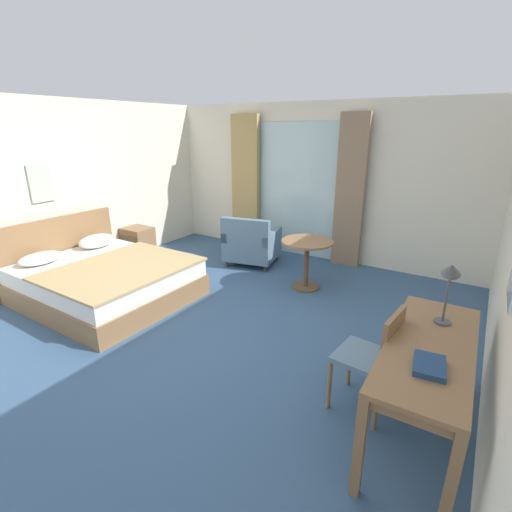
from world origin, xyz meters
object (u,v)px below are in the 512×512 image
bed (103,278)px  desk_chair (374,355)px  writing_desk (429,356)px  desk_lamp (450,277)px  armchair_by_window (251,244)px  round_cafe_table (307,253)px  closed_book (429,366)px  nightstand (138,243)px  framed_picture (41,183)px

bed → desk_chair: 3.60m
writing_desk → desk_chair: (-0.37, 0.07, -0.16)m
desk_lamp → desk_chair: bearing=-136.3°
bed → writing_desk: 3.99m
bed → armchair_by_window: size_ratio=2.27×
desk_lamp → round_cafe_table: 2.49m
round_cafe_table → desk_lamp: bearing=-40.2°
desk_chair → writing_desk: bearing=-10.4°
bed → armchair_by_window: (0.94, 2.14, 0.06)m
closed_book → desk_lamp: bearing=83.5°
writing_desk → armchair_by_window: armchair_by_window is taller
nightstand → armchair_by_window: 1.98m
bed → writing_desk: bed is taller
nightstand → writing_desk: 5.11m
armchair_by_window → framed_picture: (-2.03, -2.14, 1.10)m
closed_book → round_cafe_table: closed_book is taller
round_cafe_table → desk_chair: bearing=-53.1°
desk_chair → armchair_by_window: bearing=138.2°
bed → framed_picture: (-1.09, -0.00, 1.16)m
framed_picture → bed: bearing=0.2°
desk_chair → round_cafe_table: bearing=126.9°
round_cafe_table → writing_desk: bearing=-47.6°
closed_book → framed_picture: framed_picture is taller
bed → desk_lamp: desk_lamp is taller
nightstand → armchair_by_window: (1.81, 0.79, 0.06)m
writing_desk → desk_chair: size_ratio=1.66×
desk_lamp → framed_picture: framed_picture is taller
bed → round_cafe_table: (2.13, 1.71, 0.24)m
bed → writing_desk: bearing=-4.3°
closed_book → bed: bearing=164.1°
round_cafe_table → framed_picture: bearing=-151.9°
writing_desk → desk_chair: 0.41m
writing_desk → armchair_by_window: (-3.01, 2.43, -0.34)m
desk_lamp → round_cafe_table: (-1.85, 1.56, -0.58)m
bed → writing_desk: size_ratio=1.42×
closed_book → framed_picture: bearing=166.0°
bed → armchair_by_window: bearing=66.2°
bed → closed_book: bed is taller
armchair_by_window → round_cafe_table: bearing=-19.7°
nightstand → desk_chair: (4.45, -1.57, 0.24)m
desk_lamp → armchair_by_window: size_ratio=0.50×
bed → nightstand: (-0.87, 1.35, -0.00)m
armchair_by_window → bed: bearing=-113.8°
closed_book → round_cafe_table: 2.98m
desk_chair → closed_book: 0.61m
closed_book → round_cafe_table: size_ratio=0.36×
desk_lamp → closed_book: bearing=-89.1°
bed → desk_lamp: (3.98, 0.15, 0.83)m
writing_desk → bed: bearing=175.7°
desk_chair → round_cafe_table: 2.43m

